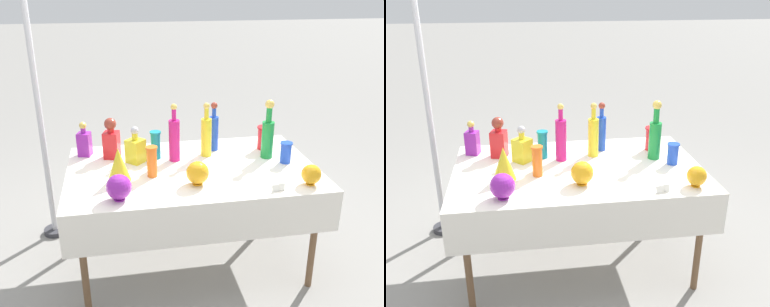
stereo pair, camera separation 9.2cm
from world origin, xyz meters
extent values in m
plane|color=gray|center=(0.00, 0.00, 0.00)|extent=(40.00, 40.00, 0.00)
cube|color=white|center=(0.00, 0.00, 0.74)|extent=(1.66, 1.02, 0.03)
cube|color=white|center=(0.00, -0.51, 0.62)|extent=(1.66, 0.01, 0.27)
cylinder|color=brown|center=(-0.73, -0.41, 0.36)|extent=(0.04, 0.04, 0.73)
cylinder|color=brown|center=(0.73, -0.41, 0.36)|extent=(0.04, 0.04, 0.73)
cylinder|color=brown|center=(-0.73, 0.41, 0.36)|extent=(0.04, 0.04, 0.73)
cylinder|color=brown|center=(0.73, 0.41, 0.36)|extent=(0.04, 0.04, 0.73)
cylinder|color=#198C38|center=(0.55, 0.08, 0.89)|extent=(0.08, 0.08, 0.26)
cylinder|color=#198C38|center=(0.55, 0.08, 1.08)|extent=(0.04, 0.04, 0.11)
sphere|color=gold|center=(0.55, 0.08, 1.15)|extent=(0.06, 0.06, 0.06)
cylinder|color=#C61972|center=(-0.10, 0.14, 0.91)|extent=(0.08, 0.08, 0.29)
cylinder|color=#C61972|center=(-0.10, 0.14, 1.09)|extent=(0.03, 0.03, 0.08)
sphere|color=gold|center=(-0.10, 0.14, 1.15)|extent=(0.04, 0.04, 0.04)
cylinder|color=yellow|center=(0.14, 0.19, 0.90)|extent=(0.08, 0.08, 0.27)
cylinder|color=yellow|center=(0.14, 0.19, 1.07)|extent=(0.03, 0.03, 0.08)
sphere|color=gold|center=(0.14, 0.19, 1.13)|extent=(0.05, 0.05, 0.05)
cylinder|color=blue|center=(0.22, 0.29, 0.89)|extent=(0.07, 0.07, 0.25)
cylinder|color=blue|center=(0.22, 0.29, 1.05)|extent=(0.03, 0.03, 0.07)
sphere|color=maroon|center=(0.22, 0.29, 1.10)|extent=(0.05, 0.05, 0.05)
cube|color=yellow|center=(-0.37, 0.16, 0.84)|extent=(0.15, 0.15, 0.16)
cylinder|color=yellow|center=(-0.37, 0.16, 0.95)|extent=(0.04, 0.04, 0.05)
sphere|color=#B2B2B7|center=(-0.37, 0.16, 0.99)|extent=(0.05, 0.05, 0.05)
cube|color=purple|center=(-0.72, 0.35, 0.85)|extent=(0.11, 0.11, 0.17)
cylinder|color=purple|center=(-0.72, 0.35, 0.95)|extent=(0.04, 0.04, 0.04)
sphere|color=gold|center=(-0.72, 0.35, 0.99)|extent=(0.05, 0.05, 0.05)
cube|color=red|center=(-0.53, 0.27, 0.86)|extent=(0.13, 0.13, 0.19)
cylinder|color=red|center=(-0.53, 0.27, 0.97)|extent=(0.05, 0.05, 0.04)
sphere|color=maroon|center=(-0.53, 0.27, 1.01)|extent=(0.08, 0.08, 0.08)
cylinder|color=blue|center=(0.65, -0.03, 0.83)|extent=(0.07, 0.07, 0.15)
cylinder|color=blue|center=(0.65, -0.03, 0.90)|extent=(0.08, 0.08, 0.01)
cylinder|color=teal|center=(-0.22, 0.20, 0.86)|extent=(0.07, 0.07, 0.20)
cylinder|color=teal|center=(-0.22, 0.20, 0.95)|extent=(0.08, 0.08, 0.01)
cylinder|color=orange|center=(-0.28, -0.09, 0.86)|extent=(0.07, 0.07, 0.20)
cylinder|color=orange|center=(-0.28, -0.09, 0.96)|extent=(0.08, 0.08, 0.01)
cylinder|color=red|center=(0.59, 0.24, 0.85)|extent=(0.10, 0.10, 0.17)
cylinder|color=red|center=(0.59, 0.24, 0.93)|extent=(0.11, 0.11, 0.01)
cylinder|color=yellow|center=(-0.49, -0.14, 0.77)|extent=(0.07, 0.07, 0.01)
cone|color=yellow|center=(-0.49, -0.14, 0.88)|extent=(0.15, 0.15, 0.21)
cylinder|color=orange|center=(0.67, -0.39, 0.76)|extent=(0.05, 0.05, 0.01)
sphere|color=orange|center=(0.67, -0.39, 0.83)|extent=(0.12, 0.12, 0.12)
cylinder|color=purple|center=(-0.49, -0.38, 0.76)|extent=(0.07, 0.07, 0.01)
sphere|color=purple|center=(-0.49, -0.38, 0.84)|extent=(0.15, 0.15, 0.15)
cylinder|color=orange|center=(-0.01, -0.26, 0.76)|extent=(0.06, 0.06, 0.01)
sphere|color=orange|center=(-0.01, -0.26, 0.84)|extent=(0.14, 0.14, 0.14)
cube|color=white|center=(0.47, -0.43, 0.78)|extent=(0.05, 0.02, 0.05)
cube|color=white|center=(0.43, -0.44, 0.78)|extent=(0.05, 0.02, 0.04)
cube|color=tan|center=(-0.13, 0.95, 0.16)|extent=(0.62, 0.50, 0.32)
cube|color=tan|center=(-0.13, 1.06, 0.36)|extent=(0.48, 0.21, 0.09)
cylinder|color=silver|center=(-1.04, 0.58, 1.10)|extent=(0.04, 0.04, 2.21)
cylinder|color=#333338|center=(-1.04, 0.58, 0.02)|extent=(0.18, 0.18, 0.04)
camera|label=1|loc=(-0.47, -2.60, 1.93)|focal=40.00mm
camera|label=2|loc=(-0.38, -2.61, 1.93)|focal=40.00mm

